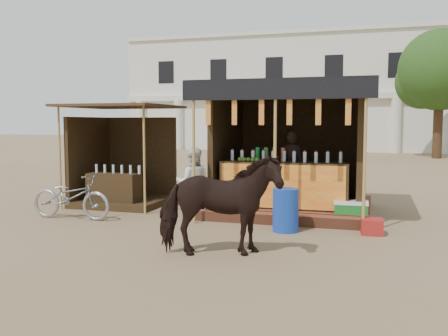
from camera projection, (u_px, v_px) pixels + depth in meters
ground at (196, 244)px, 8.14m from camera, size 120.00×120.00×0.00m
main_stall at (291, 166)px, 10.96m from camera, size 3.60×3.61×2.78m
secondary_stall at (119, 169)px, 12.07m from camera, size 2.40×2.40×2.38m
cow at (219, 205)px, 7.32m from camera, size 1.97×1.35×1.52m
motorbike at (71, 197)px, 10.18m from camera, size 1.76×0.62×0.92m
bystander at (193, 183)px, 10.21m from camera, size 0.86×0.76×1.46m
blue_barrel at (286, 210)px, 9.01m from camera, size 0.53×0.53×0.79m
red_crate at (372, 227)px, 8.80m from camera, size 0.40×0.40×0.28m
cooler at (351, 212)px, 9.67m from camera, size 0.66×0.46×0.46m
background_building at (310, 95)px, 36.88m from camera, size 26.00×7.45×8.18m
tree at (436, 73)px, 27.13m from camera, size 4.50×4.40×7.00m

